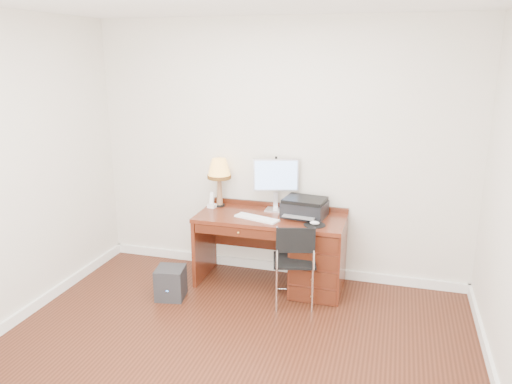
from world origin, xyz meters
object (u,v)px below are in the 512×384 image
(printer, at_px, (305,207))
(equipment_box, at_px, (171,283))
(chair, at_px, (293,257))
(desk, at_px, (301,250))
(monitor, at_px, (277,178))
(leg_lamp, at_px, (219,172))
(phone, at_px, (212,203))

(printer, bearing_deg, equipment_box, -143.79)
(printer, xyz_separation_m, chair, (-0.01, -0.49, -0.34))
(desk, bearing_deg, monitor, 145.76)
(printer, relative_size, leg_lamp, 0.89)
(leg_lamp, bearing_deg, chair, -31.84)
(leg_lamp, xyz_separation_m, phone, (-0.06, -0.07, -0.33))
(phone, xyz_separation_m, equipment_box, (-0.19, -0.67, -0.64))
(desk, distance_m, equipment_box, 1.35)
(desk, distance_m, printer, 0.44)
(leg_lamp, height_order, equipment_box, leg_lamp)
(desk, xyz_separation_m, phone, (-1.00, 0.10, 0.39))
(phone, distance_m, chair, 1.15)
(leg_lamp, relative_size, chair, 0.62)
(leg_lamp, xyz_separation_m, chair, (0.93, -0.58, -0.63))
(monitor, xyz_separation_m, printer, (0.33, -0.13, -0.25))
(printer, bearing_deg, chair, -83.91)
(monitor, bearing_deg, desk, -50.65)
(monitor, xyz_separation_m, chair, (0.32, -0.62, -0.59))
(desk, height_order, printer, printer)
(desk, height_order, chair, chair)
(equipment_box, bearing_deg, printer, 18.55)
(equipment_box, bearing_deg, phone, 63.53)
(printer, relative_size, chair, 0.55)
(monitor, bearing_deg, printer, -37.79)
(phone, bearing_deg, desk, 2.34)
(printer, distance_m, leg_lamp, 0.99)
(equipment_box, bearing_deg, desk, 15.30)
(leg_lamp, distance_m, equipment_box, 1.25)
(monitor, bearing_deg, equipment_box, -154.30)
(monitor, xyz_separation_m, equipment_box, (-0.87, -0.79, -0.94))
(printer, bearing_deg, monitor, 165.95)
(monitor, relative_size, equipment_box, 1.74)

